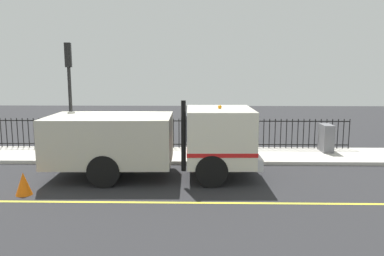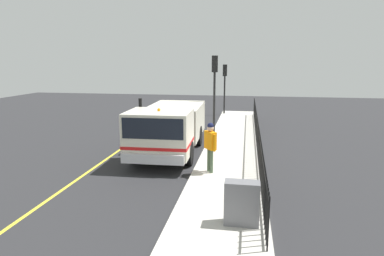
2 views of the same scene
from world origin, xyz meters
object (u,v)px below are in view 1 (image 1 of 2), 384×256
Objects in this scene: traffic_cone at (24,184)px; traffic_light_near at (69,78)px; worker_standing at (236,128)px; work_truck at (163,137)px; utility_cabinet at (326,138)px.

traffic_light_near is at bearing -3.03° from traffic_cone.
traffic_cone is at bearing -14.08° from traffic_light_near.
work_truck is at bearing 3.88° from worker_standing.
worker_standing is 3.97m from utility_cabinet.
traffic_cone is (-1.90, 3.67, -0.97)m from work_truck.
work_truck is 10.46× the size of traffic_cone.
traffic_light_near reaches higher than work_truck.
traffic_light_near is (-0.47, 6.01, 1.87)m from worker_standing.
work_truck reaches higher than worker_standing.
work_truck is 3.66× the size of worker_standing.
utility_cabinet is 1.73× the size of traffic_cone.
utility_cabinet is at bearing 116.38° from work_truck.
worker_standing reaches higher than traffic_cone.
traffic_light_near is (1.64, 3.49, 1.83)m from work_truck.
work_truck is 4.26m from traffic_light_near.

